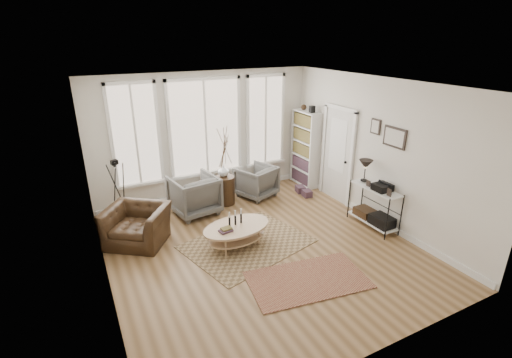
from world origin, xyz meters
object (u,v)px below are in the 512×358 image
accent_chair (137,225)px  side_table (224,167)px  bookcase (305,149)px  armchair_right (256,181)px  low_shelf (374,203)px  coffee_table (236,230)px  armchair_left (194,195)px

accent_chair → side_table: bearing=57.3°
bookcase → armchair_right: bookcase is taller
armchair_right → accent_chair: armchair_right is taller
low_shelf → coffee_table: (-2.75, 0.56, -0.19)m
armchair_left → armchair_right: 1.61m
coffee_table → armchair_left: size_ratio=1.48×
side_table → armchair_right: bearing=3.3°
armchair_left → accent_chair: (-1.33, -0.68, -0.08)m
bookcase → side_table: 2.28m
coffee_table → side_table: bearing=73.3°
armchair_left → accent_chair: size_ratio=0.88×
armchair_left → side_table: (0.78, 0.15, 0.45)m
coffee_table → armchair_left: (-0.24, 1.65, 0.11)m
armchair_left → side_table: 0.91m
armchair_right → side_table: size_ratio=0.45×
armchair_right → bookcase: bearing=163.3°
low_shelf → accent_chair: (-4.33, 1.53, -0.16)m
low_shelf → armchair_right: 2.79m
armchair_right → side_table: bearing=-17.9°
coffee_table → side_table: 1.96m
bookcase → armchair_left: size_ratio=2.20×
armchair_left → armchair_right: (1.59, 0.20, -0.05)m
side_table → coffee_table: bearing=-106.7°
side_table → armchair_left: bearing=-169.2°
accent_chair → low_shelf: bearing=16.4°
bookcase → armchair_left: (-3.05, -0.31, -0.53)m
bookcase → low_shelf: (-0.06, -2.52, -0.44)m
armchair_right → accent_chair: bearing=-4.5°
armchair_left → low_shelf: bearing=135.3°
coffee_table → low_shelf: bearing=-11.6°
coffee_table → armchair_right: armchair_right is taller
side_table → accent_chair: (-2.11, -0.83, -0.53)m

